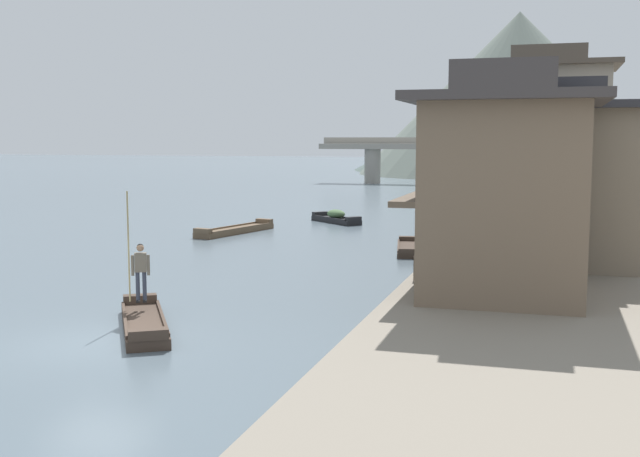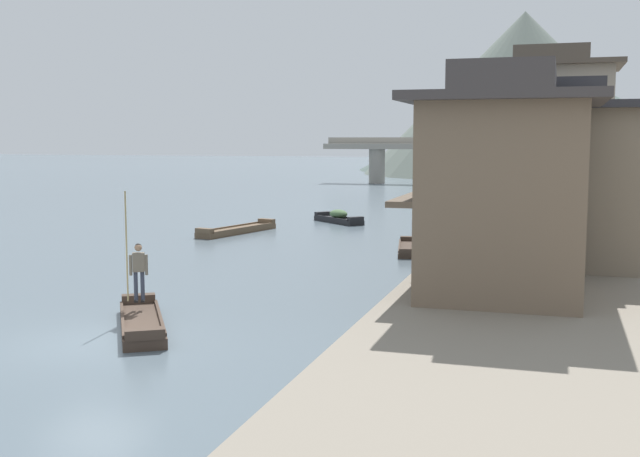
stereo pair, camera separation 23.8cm
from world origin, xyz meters
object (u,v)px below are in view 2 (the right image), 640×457
(house_waterfront_second, at_px, (544,175))
(boat_foreground_poled, at_px, (142,323))
(boatman_person, at_px, (138,265))
(house_waterfront_nearest, at_px, (504,185))
(stone_bridge, at_px, (457,153))
(mooring_post_dock_mid, at_px, (447,240))
(mooring_post_dock_far, at_px, (473,215))
(boat_moored_far, at_px, (237,230))
(boat_moored_second, at_px, (475,200))
(boat_moored_nearest, at_px, (409,248))
(house_waterfront_tall, at_px, (532,167))
(mooring_post_dock_near, at_px, (415,268))
(boat_moored_third, at_px, (466,190))
(boat_midriver_drifting, at_px, (338,218))
(house_waterfront_narrow, at_px, (549,138))

(house_waterfront_second, bearing_deg, boat_foreground_poled, -131.22)
(boatman_person, xyz_separation_m, house_waterfront_nearest, (9.46, 3.22, 2.18))
(house_waterfront_nearest, bearing_deg, stone_bridge, 98.24)
(stone_bridge, bearing_deg, mooring_post_dock_mid, -83.21)
(house_waterfront_second, relative_size, mooring_post_dock_far, 7.70)
(boatman_person, height_order, boat_moored_far, boatman_person)
(house_waterfront_nearest, bearing_deg, boat_moored_second, 96.88)
(boat_moored_nearest, distance_m, stone_bridge, 52.51)
(stone_bridge, bearing_deg, boat_moored_nearest, -85.09)
(house_waterfront_nearest, xyz_separation_m, mooring_post_dock_far, (-2.63, 17.43, -2.53))
(house_waterfront_second, bearing_deg, house_waterfront_nearest, -97.36)
(house_waterfront_nearest, bearing_deg, boatman_person, -161.21)
(house_waterfront_tall, relative_size, mooring_post_dock_near, 8.29)
(boat_moored_second, bearing_deg, boat_foreground_poled, -95.06)
(boat_moored_far, xyz_separation_m, mooring_post_dock_far, (12.09, 1.48, 1.00))
(mooring_post_dock_mid, bearing_deg, house_waterfront_second, -19.51)
(boat_moored_third, relative_size, boat_midriver_drifting, 1.33)
(boat_moored_third, bearing_deg, boat_moored_far, -102.44)
(boat_moored_far, bearing_deg, mooring_post_dock_far, 6.97)
(mooring_post_dock_near, distance_m, stone_bridge, 63.22)
(boatman_person, height_order, mooring_post_dock_far, boatman_person)
(house_waterfront_second, bearing_deg, stone_bridge, 100.12)
(boat_foreground_poled, xyz_separation_m, house_waterfront_tall, (9.15, 17.88, 3.53))
(mooring_post_dock_far, bearing_deg, house_waterfront_second, -71.24)
(boat_moored_nearest, height_order, mooring_post_dock_mid, mooring_post_dock_mid)
(boat_midriver_drifting, height_order, mooring_post_dock_near, mooring_post_dock_near)
(house_waterfront_nearest, bearing_deg, house_waterfront_tall, 88.80)
(boat_moored_far, relative_size, house_waterfront_tall, 0.95)
(mooring_post_dock_mid, xyz_separation_m, mooring_post_dock_far, (0.00, 9.16, 0.13))
(mooring_post_dock_mid, xyz_separation_m, stone_bridge, (-6.65, 55.80, 2.42))
(boat_moored_nearest, distance_m, house_waterfront_second, 8.27)
(boatman_person, bearing_deg, stone_bridge, 89.84)
(house_waterfront_narrow, relative_size, mooring_post_dock_far, 8.96)
(boat_midriver_drifting, xyz_separation_m, mooring_post_dock_near, (8.40, -21.27, 0.76))
(house_waterfront_narrow, bearing_deg, mooring_post_dock_near, -100.48)
(boat_moored_nearest, distance_m, boat_midriver_drifting, 12.35)
(boat_moored_third, bearing_deg, stone_bridge, 101.09)
(boat_foreground_poled, relative_size, boat_moored_third, 0.91)
(boat_moored_nearest, relative_size, boat_midriver_drifting, 1.24)
(boat_moored_nearest, relative_size, boat_moored_second, 0.98)
(boatman_person, height_order, house_waterfront_nearest, house_waterfront_nearest)
(house_waterfront_tall, relative_size, mooring_post_dock_mid, 8.69)
(mooring_post_dock_far, bearing_deg, boat_moored_second, 95.59)
(boat_moored_nearest, bearing_deg, mooring_post_dock_far, 68.82)
(house_waterfront_narrow, bearing_deg, boat_moored_nearest, -124.46)
(boat_moored_third, xyz_separation_m, stone_bridge, (-2.43, 12.40, 3.25))
(boat_foreground_poled, bearing_deg, boatman_person, 123.28)
(boatman_person, xyz_separation_m, mooring_post_dock_near, (6.83, 4.47, -0.47))
(house_waterfront_tall, relative_size, house_waterfront_narrow, 0.70)
(boat_moored_third, bearing_deg, boat_moored_second, -80.03)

